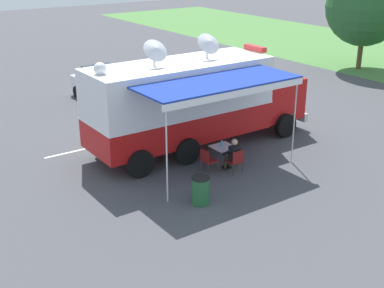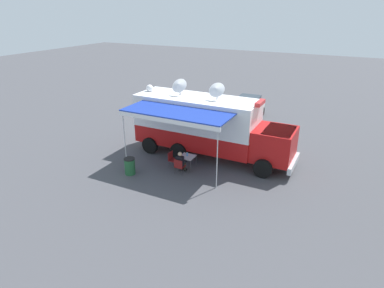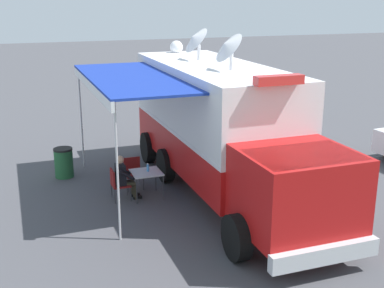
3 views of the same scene
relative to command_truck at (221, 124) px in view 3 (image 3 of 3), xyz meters
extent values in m
plane|color=#47474C|center=(-0.03, -0.75, -1.95)|extent=(100.00, 100.00, 0.00)
cube|color=silver|center=(-2.31, -3.03, -1.94)|extent=(0.13, 4.80, 0.01)
cube|color=#B71414|center=(-0.03, -0.75, -0.80)|extent=(2.52, 7.21, 1.10)
cube|color=white|center=(-0.03, -0.75, 0.60)|extent=(2.52, 7.21, 1.70)
cube|color=white|center=(-0.03, -0.75, -0.25)|extent=(2.54, 7.23, 0.10)
cube|color=#B71414|center=(-0.04, 3.90, -0.50)|extent=(2.30, 2.10, 1.70)
cube|color=#28333D|center=(-0.04, 4.10, 0.00)|extent=(2.15, 1.47, 0.70)
cube|color=silver|center=(-0.04, 5.03, -1.40)|extent=(2.38, 0.21, 0.36)
cylinder|color=black|center=(-1.29, 3.70, -1.45)|extent=(0.30, 1.00, 1.00)
cylinder|color=black|center=(1.21, 3.70, -1.45)|extent=(0.30, 1.00, 1.00)
cylinder|color=black|center=(-1.28, -1.29, -1.45)|extent=(0.30, 1.00, 1.00)
cylinder|color=black|center=(1.22, -1.29, -1.45)|extent=(0.30, 1.00, 1.00)
cylinder|color=black|center=(-1.28, -3.27, -1.45)|extent=(0.30, 1.00, 1.00)
cylinder|color=black|center=(1.22, -3.27, -1.45)|extent=(0.30, 1.00, 1.00)
cube|color=white|center=(-0.03, -0.75, 1.50)|extent=(2.52, 7.21, 0.10)
cube|color=red|center=(-0.04, 2.95, 1.67)|extent=(1.10, 0.28, 0.20)
cylinder|color=silver|center=(-0.03, -1.83, 1.78)|extent=(0.10, 0.10, 0.45)
cone|color=silver|center=(0.12, -1.83, 2.18)|extent=(0.72, 0.90, 0.81)
cylinder|color=silver|center=(-0.03, 0.51, 1.78)|extent=(0.10, 0.10, 0.45)
cone|color=silver|center=(0.12, 0.51, 2.18)|extent=(0.72, 0.90, 0.81)
sphere|color=white|center=(-0.02, -3.95, 1.73)|extent=(0.44, 0.44, 0.44)
cube|color=#193399|center=(2.32, -0.74, 1.30)|extent=(2.21, 5.76, 0.06)
cube|color=white|center=(3.38, -0.74, 1.16)|extent=(0.09, 5.76, 0.24)
cylinder|color=silver|center=(3.31, 1.99, -0.32)|extent=(0.05, 0.05, 3.25)
cylinder|color=silver|center=(3.32, -3.47, -0.32)|extent=(0.05, 0.05, 3.25)
cube|color=silver|center=(2.08, -0.27, -1.23)|extent=(0.80, 0.80, 0.03)
cylinder|color=#333338|center=(1.71, 0.10, -1.60)|extent=(0.03, 0.03, 0.70)
cylinder|color=#333338|center=(2.45, 0.10, -1.60)|extent=(0.03, 0.03, 0.70)
cylinder|color=#333338|center=(1.71, -0.64, -1.60)|extent=(0.03, 0.03, 0.70)
cylinder|color=#333338|center=(2.45, -0.64, -1.60)|extent=(0.03, 0.03, 0.70)
cylinder|color=#4C99D8|center=(2.02, -0.31, -1.12)|extent=(0.07, 0.07, 0.20)
cylinder|color=white|center=(2.02, -0.31, -1.01)|extent=(0.04, 0.04, 0.02)
cube|color=maroon|center=(2.78, -0.34, -1.53)|extent=(0.48, 0.48, 0.04)
cube|color=maroon|center=(3.00, -0.34, -1.30)|extent=(0.04, 0.48, 0.44)
cylinder|color=#333338|center=(2.56, -0.56, -1.74)|extent=(0.02, 0.02, 0.42)
cylinder|color=#333338|center=(2.56, -0.12, -1.74)|extent=(0.02, 0.02, 0.42)
cylinder|color=#333338|center=(3.00, -0.56, -1.74)|extent=(0.02, 0.02, 0.42)
cylinder|color=#333338|center=(3.00, -0.12, -1.74)|extent=(0.02, 0.02, 0.42)
cube|color=maroon|center=(2.25, -1.02, -1.53)|extent=(0.48, 0.48, 0.04)
cube|color=maroon|center=(2.25, -1.24, -1.30)|extent=(0.48, 0.04, 0.44)
cylinder|color=#333338|center=(2.03, -0.80, -1.74)|extent=(0.02, 0.02, 0.42)
cylinder|color=#333338|center=(2.47, -0.80, -1.74)|extent=(0.02, 0.02, 0.42)
cylinder|color=#333338|center=(2.03, -1.24, -1.74)|extent=(0.02, 0.02, 0.42)
cylinder|color=#333338|center=(2.47, -1.24, -1.74)|extent=(0.02, 0.02, 0.42)
cube|color=black|center=(2.78, -0.34, -1.23)|extent=(0.24, 0.36, 0.56)
sphere|color=tan|center=(2.78, -0.34, -0.81)|extent=(0.22, 0.22, 0.22)
cylinder|color=black|center=(2.66, -0.57, -1.19)|extent=(0.43, 0.09, 0.34)
cylinder|color=black|center=(2.66, -0.11, -1.19)|extent=(0.43, 0.09, 0.34)
cylinder|color=#383323|center=(2.60, -0.44, -1.51)|extent=(0.38, 0.13, 0.13)
cylinder|color=#383323|center=(2.42, -0.44, -1.74)|extent=(0.11, 0.11, 0.42)
cube|color=black|center=(2.36, -0.44, -1.91)|extent=(0.24, 0.10, 0.07)
cylinder|color=#383323|center=(2.60, -0.24, -1.51)|extent=(0.38, 0.13, 0.13)
cylinder|color=#383323|center=(2.42, -0.24, -1.74)|extent=(0.11, 0.11, 0.42)
cube|color=black|center=(2.36, -0.24, -1.91)|extent=(0.24, 0.10, 0.07)
cylinder|color=#235B33|center=(4.03, -2.70, -1.52)|extent=(0.56, 0.56, 0.85)
cylinder|color=black|center=(4.03, -2.70, -1.07)|extent=(0.57, 0.57, 0.06)
camera|label=1|loc=(15.62, -11.12, 5.63)|focal=48.12mm
camera|label=2|loc=(16.67, 7.41, 6.38)|focal=31.10mm
camera|label=3|loc=(5.34, 12.36, 3.39)|focal=47.33mm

